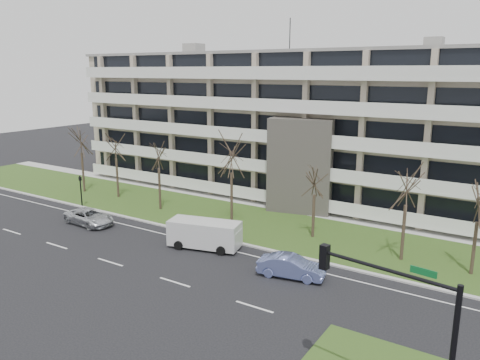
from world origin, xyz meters
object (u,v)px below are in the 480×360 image
Objects in this scene: silver_pickup at (89,217)px; blue_sedan at (291,267)px; traffic_signal at (402,322)px; white_van at (205,232)px; pedestrian_signal at (81,187)px.

silver_pickup is 19.94m from blue_sedan.
traffic_signal is at bearing -147.01° from blue_sedan.
silver_pickup is 0.85× the size of white_van.
silver_pickup is at bearing -10.02° from pedestrian_signal.
pedestrian_signal is (-17.07, 2.23, 0.77)m from white_van.
traffic_signal reaches higher than silver_pickup.
blue_sedan is at bearing -87.06° from silver_pickup.
silver_pickup is 1.12× the size of blue_sedan.
white_van is 17.23m from pedestrian_signal.
blue_sedan is (19.94, -0.10, 0.04)m from silver_pickup.
silver_pickup is at bearing 78.48° from blue_sedan.
pedestrian_signal reaches higher than white_van.
traffic_signal is (17.12, -10.64, 2.95)m from white_van.
traffic_signal is (29.19, -9.60, 3.54)m from silver_pickup.
white_van is 20.37m from traffic_signal.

